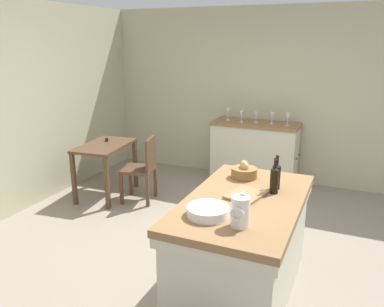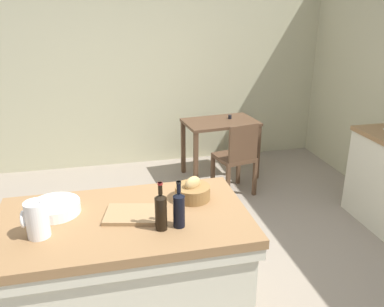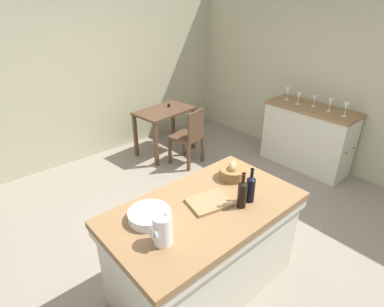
{
  "view_description": "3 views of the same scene",
  "coord_description": "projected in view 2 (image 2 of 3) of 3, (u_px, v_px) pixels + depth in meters",
  "views": [
    {
      "loc": [
        -3.27,
        -1.31,
        2.11
      ],
      "look_at": [
        0.18,
        0.21,
        1.01
      ],
      "focal_mm": 36.31,
      "sensor_mm": 36.0,
      "label": 1
    },
    {
      "loc": [
        -0.49,
        -2.78,
        2.14
      ],
      "look_at": [
        0.21,
        0.29,
        0.94
      ],
      "focal_mm": 37.43,
      "sensor_mm": 36.0,
      "label": 2
    },
    {
      "loc": [
        -1.81,
        -1.96,
        2.36
      ],
      "look_at": [
        0.08,
        0.2,
        0.89
      ],
      "focal_mm": 29.03,
      "sensor_mm": 36.0,
      "label": 3
    }
  ],
  "objects": [
    {
      "name": "wall_back",
      "position": [
        137.0,
        69.0,
        5.3
      ],
      "size": [
        5.32,
        0.12,
        2.6
      ],
      "primitive_type": "cube",
      "color": "#B7B28E",
      "rests_on": "ground"
    },
    {
      "name": "wooden_chair",
      "position": [
        237.0,
        156.0,
        4.59
      ],
      "size": [
        0.48,
        0.48,
        0.89
      ],
      "color": "#513826",
      "rests_on": "ground"
    },
    {
      "name": "wash_bowl",
      "position": [
        55.0,
        208.0,
        2.56
      ],
      "size": [
        0.32,
        0.32,
        0.07
      ],
      "primitive_type": "cylinder",
      "color": "white",
      "rests_on": "island_table"
    },
    {
      "name": "island_table",
      "position": [
        127.0,
        270.0,
        2.66
      ],
      "size": [
        1.59,
        0.9,
        0.87
      ],
      "color": "olive",
      "rests_on": "ground"
    },
    {
      "name": "wine_bottle_amber",
      "position": [
        161.0,
        211.0,
        2.35
      ],
      "size": [
        0.07,
        0.07,
        0.3
      ],
      "color": "black",
      "rests_on": "island_table"
    },
    {
      "name": "bread_basket",
      "position": [
        193.0,
        191.0,
        2.73
      ],
      "size": [
        0.24,
        0.24,
        0.17
      ],
      "color": "olive",
      "rests_on": "island_table"
    },
    {
      "name": "writing_desk",
      "position": [
        220.0,
        130.0,
        5.05
      ],
      "size": [
        0.96,
        0.65,
        0.79
      ],
      "color": "#513826",
      "rests_on": "ground"
    },
    {
      "name": "ground_plane",
      "position": [
        175.0,
        271.0,
        3.4
      ],
      "size": [
        6.76,
        6.76,
        0.0
      ],
      "primitive_type": "plane",
      "color": "gray"
    },
    {
      "name": "cutting_board",
      "position": [
        131.0,
        214.0,
        2.53
      ],
      "size": [
        0.38,
        0.32,
        0.02
      ],
      "primitive_type": "cube",
      "rotation": [
        0.0,
        0.0,
        -0.23
      ],
      "color": "#99754C",
      "rests_on": "island_table"
    },
    {
      "name": "wine_bottle_dark",
      "position": [
        179.0,
        209.0,
        2.38
      ],
      "size": [
        0.07,
        0.07,
        0.3
      ],
      "color": "black",
      "rests_on": "island_table"
    },
    {
      "name": "pitcher",
      "position": [
        37.0,
        219.0,
        2.28
      ],
      "size": [
        0.17,
        0.13,
        0.26
      ],
      "color": "white",
      "rests_on": "island_table"
    }
  ]
}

